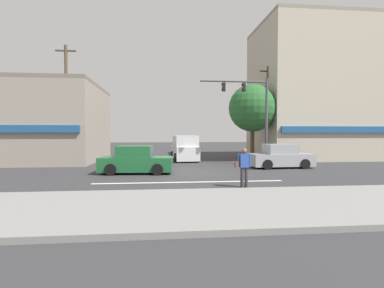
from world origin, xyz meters
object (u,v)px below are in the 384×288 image
street_tree (253,108)px  utility_pole_near_left (67,104)px  sedan_crossing_rightbound (281,157)px  pedestrian_foreground_with_bag (244,165)px  utility_pole_far_right (268,112)px  van_approaching_near (185,149)px  traffic_light_mast (253,107)px  sedan_waiting_far (136,161)px

street_tree → utility_pole_near_left: (-14.10, -2.01, 0.02)m
sedan_crossing_rightbound → pedestrian_foreground_with_bag: size_ratio=2.49×
utility_pole_far_right → van_approaching_near: utility_pole_far_right is taller
street_tree → utility_pole_far_right: bearing=22.0°
sedan_crossing_rightbound → pedestrian_foreground_with_bag: pedestrian_foreground_with_bag is taller
van_approaching_near → traffic_light_mast: bearing=-43.7°
utility_pole_far_right → sedan_crossing_rightbound: (-1.07, -5.41, -3.40)m
utility_pole_near_left → sedan_crossing_rightbound: utility_pole_near_left is taller
pedestrian_foreground_with_bag → traffic_light_mast: bearing=70.0°
sedan_crossing_rightbound → van_approaching_near: bearing=134.8°
street_tree → van_approaching_near: 6.54m
street_tree → traffic_light_mast: 3.33m
sedan_waiting_far → sedan_crossing_rightbound: bearing=11.0°
street_tree → utility_pole_far_right: (1.51, 0.61, -0.26)m
pedestrian_foreground_with_bag → sedan_crossing_rightbound: bearing=56.9°
utility_pole_near_left → utility_pole_far_right: (15.61, 2.62, -0.27)m
utility_pole_far_right → pedestrian_foreground_with_bag: bearing=-114.3°
utility_pole_far_right → van_approaching_near: (-6.99, 0.55, -3.11)m
sedan_waiting_far → pedestrian_foreground_with_bag: bearing=-45.8°
street_tree → pedestrian_foreground_with_bag: street_tree is taller
street_tree → van_approaching_near: size_ratio=1.35×
street_tree → utility_pole_far_right: utility_pole_far_right is taller
van_approaching_near → sedan_crossing_rightbound: size_ratio=1.13×
sedan_crossing_rightbound → utility_pole_far_right: bearing=78.8°
street_tree → sedan_waiting_far: 11.70m
traffic_light_mast → street_tree: bearing=73.4°
utility_pole_near_left → pedestrian_foreground_with_bag: size_ratio=5.07×
utility_pole_near_left → street_tree: bearing=8.1°
utility_pole_far_right → van_approaching_near: bearing=175.5°
van_approaching_near → pedestrian_foreground_with_bag: size_ratio=2.81×
utility_pole_near_left → sedan_waiting_far: (5.17, -4.61, -3.68)m
street_tree → pedestrian_foreground_with_bag: size_ratio=3.80×
utility_pole_far_right → traffic_light_mast: bearing=-122.9°
traffic_light_mast → sedan_waiting_far: traffic_light_mast is taller
street_tree → pedestrian_foreground_with_bag: bearing=-109.1°
utility_pole_near_left → sedan_crossing_rightbound: (14.53, -2.79, -3.68)m
van_approaching_near → sedan_crossing_rightbound: 8.40m
van_approaching_near → utility_pole_near_left: bearing=-159.8°
pedestrian_foreground_with_bag → street_tree: bearing=70.9°
van_approaching_near → sedan_waiting_far: bearing=-113.9°
van_approaching_near → pedestrian_foreground_with_bag: (1.45, -12.81, -0.05)m
utility_pole_far_right → pedestrian_foreground_with_bag: size_ratio=4.75×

